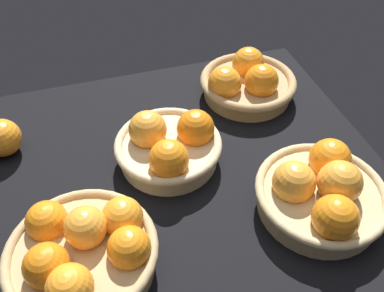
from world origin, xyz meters
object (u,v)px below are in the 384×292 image
object	(u,v)px
loose_orange_front_gap	(2,138)
basket_center	(169,145)
basket_near_left	(83,252)
basket_near_right	(321,192)
basket_far_right	(247,82)

from	to	relation	value
loose_orange_front_gap	basket_center	bearing A→B (deg)	-20.80
basket_near_left	loose_orange_front_gap	world-z (taller)	basket_near_left
basket_center	basket_near_right	distance (cm)	30.79
basket_center	basket_far_right	distance (cm)	28.51
basket_center	loose_orange_front_gap	size ratio (longest dim) A/B	2.75
basket_center	basket_near_right	xyz separation A→B (cm)	(23.45, -19.95, 0.17)
basket_center	basket_near_right	bearing A→B (deg)	-40.38
basket_center	basket_near_left	bearing A→B (deg)	-134.62
basket_near_left	basket_near_right	bearing A→B (deg)	-0.42
basket_far_right	loose_orange_front_gap	size ratio (longest dim) A/B	2.93
basket_near_right	loose_orange_front_gap	distance (cm)	64.99
basket_center	basket_far_right	xyz separation A→B (cm)	(23.63, 15.95, -0.30)
basket_center	basket_far_right	bearing A→B (deg)	34.02
basket_center	basket_far_right	size ratio (longest dim) A/B	0.94
loose_orange_front_gap	basket_near_left	bearing A→B (deg)	-67.22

